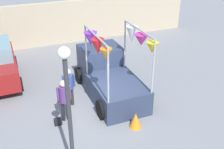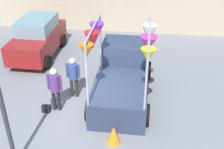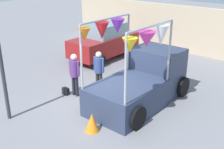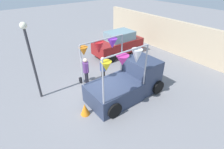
% 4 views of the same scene
% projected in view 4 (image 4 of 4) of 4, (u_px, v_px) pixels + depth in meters
% --- Properties ---
extents(ground_plane, '(60.00, 60.00, 0.00)m').
position_uv_depth(ground_plane, '(102.00, 93.00, 9.74)').
color(ground_plane, slate).
extents(vendor_truck, '(2.44, 4.06, 3.14)m').
position_uv_depth(vendor_truck, '(129.00, 80.00, 9.30)').
color(vendor_truck, '#2D3851').
rests_on(vendor_truck, ground).
extents(parked_car, '(1.88, 4.00, 1.88)m').
position_uv_depth(parked_car, '(118.00, 43.00, 13.80)').
color(parked_car, maroon).
rests_on(parked_car, ground).
extents(person_customer, '(0.53, 0.34, 1.69)m').
position_uv_depth(person_customer, '(86.00, 69.00, 10.07)').
color(person_customer, black).
rests_on(person_customer, ground).
extents(person_vendor, '(0.53, 0.34, 1.64)m').
position_uv_depth(person_vendor, '(103.00, 67.00, 10.29)').
color(person_vendor, '#2D2823').
rests_on(person_vendor, ground).
extents(handbag, '(0.28, 0.16, 0.28)m').
position_uv_depth(handbag, '(81.00, 80.00, 10.66)').
color(handbag, black).
rests_on(handbag, ground).
extents(street_lamp, '(0.32, 0.32, 4.01)m').
position_uv_depth(street_lamp, '(30.00, 52.00, 8.18)').
color(street_lamp, '#333338').
rests_on(street_lamp, ground).
extents(brick_boundary_wall, '(18.00, 0.36, 2.60)m').
position_uv_depth(brick_boundary_wall, '(188.00, 41.00, 13.20)').
color(brick_boundary_wall, tan).
rests_on(brick_boundary_wall, ground).
extents(folded_kite_bundle_tangerine, '(0.60, 0.60, 0.60)m').
position_uv_depth(folded_kite_bundle_tangerine, '(85.00, 109.00, 8.19)').
color(folded_kite_bundle_tangerine, orange).
rests_on(folded_kite_bundle_tangerine, ground).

